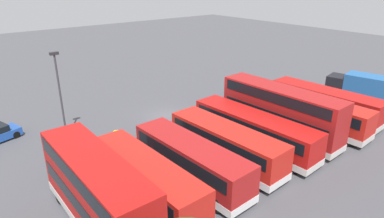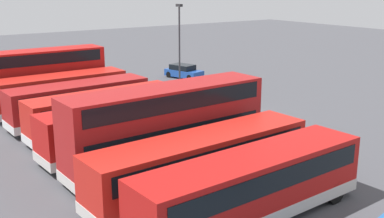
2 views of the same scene
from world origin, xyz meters
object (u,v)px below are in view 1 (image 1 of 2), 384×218
bus_single_deck_sixth (191,160)px  waste_bin_yellow (117,136)px  bus_double_decker_third (280,110)px  lamp_post_tall (60,91)px  box_truck_blue (363,88)px  bus_single_deck_second (308,110)px  bus_double_decker_far_end (97,191)px  bus_single_deck_near_end (325,102)px  bus_single_deck_seventh (145,179)px  bus_single_deck_fourth (254,130)px  bus_single_deck_fifth (226,144)px

bus_single_deck_sixth → waste_bin_yellow: bearing=-81.7°
bus_double_decker_third → lamp_post_tall: bearing=-35.4°
box_truck_blue → bus_single_deck_sixth: bearing=0.4°
bus_single_deck_second → bus_double_decker_far_end: bus_double_decker_far_end is taller
bus_single_deck_near_end → bus_single_deck_sixth: same height
bus_single_deck_second → box_truck_blue: 10.91m
bus_double_decker_third → waste_bin_yellow: (12.08, -8.18, -1.97)m
bus_single_deck_sixth → bus_single_deck_seventh: (3.73, -0.00, 0.00)m
bus_double_decker_far_end → waste_bin_yellow: (-5.79, -9.26, -1.97)m
bus_single_deck_second → bus_single_deck_sixth: bearing=1.1°
bus_single_deck_near_end → bus_single_deck_second: 3.34m
bus_double_decker_far_end → lamp_post_tall: size_ratio=1.30×
bus_single_deck_near_end → bus_single_deck_sixth: size_ratio=1.12×
bus_single_deck_fourth → bus_single_deck_fifth: size_ratio=1.14×
bus_single_deck_fourth → bus_double_decker_third: bearing=-178.7°
box_truck_blue → waste_bin_yellow: 28.21m
bus_double_decker_far_end → lamp_post_tall: (-2.35, -12.11, 2.23)m
bus_double_decker_far_end → box_truck_blue: size_ratio=1.32×
lamp_post_tall → waste_bin_yellow: bearing=140.3°
bus_single_deck_second → bus_single_deck_fifth: same height
bus_single_deck_fifth → bus_single_deck_sixth: bearing=4.3°
bus_single_deck_fourth → bus_single_deck_sixth: size_ratio=1.15×
bus_single_deck_fifth → lamp_post_tall: 14.54m
box_truck_blue → bus_double_decker_far_end: bearing=1.0°
box_truck_blue → waste_bin_yellow: (26.81, -8.68, -1.23)m
bus_single_deck_fifth → bus_double_decker_far_end: (10.78, 0.66, 0.83)m
bus_single_deck_near_end → bus_single_deck_sixth: (17.95, 0.47, -0.00)m
bus_single_deck_sixth → bus_double_decker_far_end: bus_double_decker_far_end is taller
bus_single_deck_fifth → lamp_post_tall: bearing=-53.6°
bus_single_deck_near_end → lamp_post_tall: 25.50m
waste_bin_yellow → bus_single_deck_seventh: bearing=74.7°
bus_single_deck_second → bus_single_deck_fourth: (7.35, -0.35, -0.00)m
bus_single_deck_fifth → waste_bin_yellow: (4.99, -8.60, -1.14)m
bus_single_deck_sixth → bus_single_deck_fourth: bearing=-175.2°
bus_single_deck_fifth → lamp_post_tall: (8.43, -11.45, 3.05)m
bus_double_decker_third → bus_single_deck_fifth: size_ratio=1.13×
bus_double_decker_third → box_truck_blue: 14.76m
bus_single_deck_second → bus_single_deck_seventh: same height
bus_single_deck_sixth → waste_bin_yellow: bus_single_deck_sixth is taller
bus_single_deck_fifth → bus_double_decker_far_end: size_ratio=1.00×
bus_single_deck_seventh → box_truck_blue: size_ratio=1.31×
bus_single_deck_seventh → bus_single_deck_sixth: bearing=180.0°
bus_single_deck_seventh → lamp_post_tall: bearing=-85.1°
lamp_post_tall → waste_bin_yellow: lamp_post_tall is taller
bus_double_decker_third → bus_single_deck_seventh: (14.51, 0.69, -0.83)m
bus_single_deck_fourth → lamp_post_tall: size_ratio=1.48×
bus_single_deck_fourth → bus_single_deck_near_end: bearing=179.2°
bus_single_deck_second → bus_single_deck_fourth: size_ratio=1.01×
bus_single_deck_fourth → box_truck_blue: (-18.26, 0.42, 0.08)m
bus_single_deck_seventh → waste_bin_yellow: 9.27m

